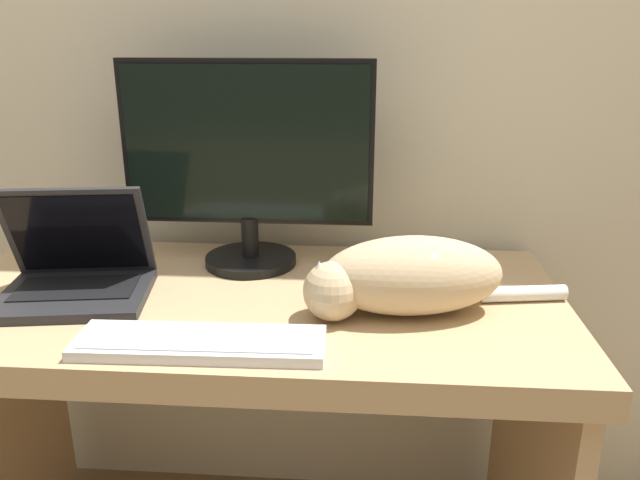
% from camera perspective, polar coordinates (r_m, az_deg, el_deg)
% --- Properties ---
extents(wall_back, '(6.40, 0.06, 2.60)m').
position_cam_1_polar(wall_back, '(1.58, -4.61, 19.23)').
color(wall_back, beige).
rests_on(wall_back, ground_plane).
extents(desk, '(1.31, 0.64, 0.76)m').
position_cam_1_polar(desk, '(1.39, -6.24, -11.41)').
color(desk, tan).
rests_on(desk, ground_plane).
extents(monitor, '(0.57, 0.21, 0.47)m').
position_cam_1_polar(monitor, '(1.42, -6.66, 7.13)').
color(monitor, black).
rests_on(monitor, desk).
extents(laptop, '(0.32, 0.28, 0.23)m').
position_cam_1_polar(laptop, '(1.38, -21.42, -2.99)').
color(laptop, '#232326').
rests_on(laptop, desk).
extents(external_keyboard, '(0.44, 0.13, 0.02)m').
position_cam_1_polar(external_keyboard, '(1.12, -10.91, -9.21)').
color(external_keyboard, white).
rests_on(external_keyboard, desk).
extents(cat, '(0.53, 0.23, 0.15)m').
position_cam_1_polar(cat, '(1.22, 7.78, -3.21)').
color(cat, '#D1B284').
rests_on(cat, desk).
extents(small_toy, '(0.04, 0.04, 0.04)m').
position_cam_1_polar(small_toy, '(1.42, 7.10, -2.33)').
color(small_toy, gold).
rests_on(small_toy, desk).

